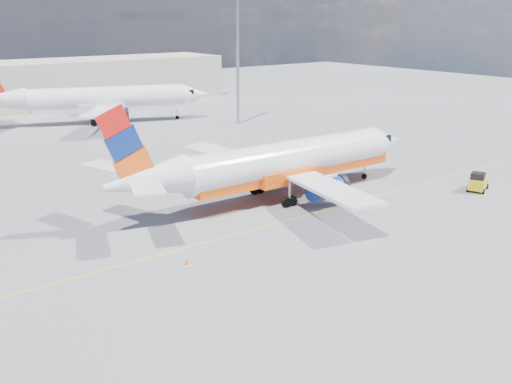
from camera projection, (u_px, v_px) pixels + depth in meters
ground at (287, 239)px, 41.76m from camera, size 240.00×240.00×0.00m
taxi_line at (262, 227)px, 44.04m from camera, size 70.00×0.15×0.01m
terminal_main at (35, 85)px, 100.53m from camera, size 70.00×14.00×8.00m
main_jet at (281, 163)px, 50.17m from camera, size 32.22×25.50×9.77m
second_jet at (101, 100)px, 85.76m from camera, size 34.44×26.09×10.49m
gse_tug at (478, 182)px, 53.03m from camera, size 2.88×2.38×1.82m
traffic_cone at (187, 261)px, 37.30m from camera, size 0.38×0.38×0.53m
floodlight_mast at (237, 36)px, 82.27m from camera, size 1.57×1.57×21.45m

